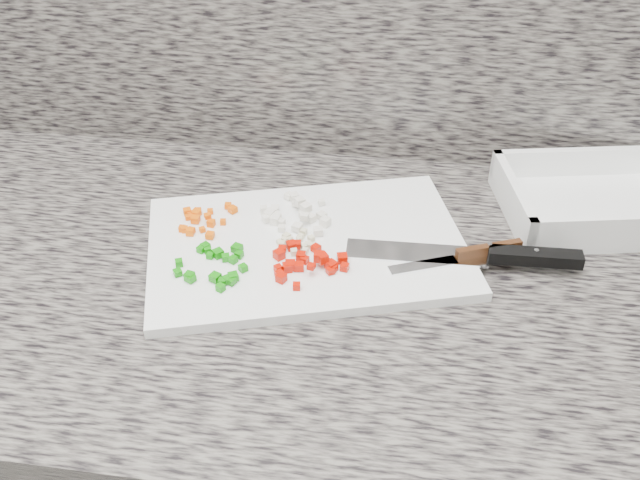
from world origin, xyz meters
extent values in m
cube|color=#6A645D|center=(0.00, 1.44, 0.88)|extent=(3.96, 0.64, 0.04)
cube|color=white|center=(0.05, 1.48, 0.91)|extent=(0.46, 0.37, 0.01)
cube|color=#F25C05|center=(-0.10, 1.47, 0.92)|extent=(0.01, 0.01, 0.01)
cube|color=#F25C05|center=(-0.11, 1.48, 0.92)|extent=(0.01, 0.01, 0.01)
cube|color=#F25C05|center=(-0.10, 1.50, 0.92)|extent=(0.01, 0.01, 0.01)
cube|color=#F25C05|center=(-0.08, 1.49, 0.92)|extent=(0.01, 0.01, 0.01)
cube|color=#F25C05|center=(-0.10, 1.51, 0.92)|extent=(0.01, 0.01, 0.01)
cube|color=#F25C05|center=(-0.09, 1.52, 0.92)|extent=(0.01, 0.01, 0.01)
cube|color=#F25C05|center=(-0.10, 1.51, 0.92)|extent=(0.01, 0.01, 0.01)
cube|color=#F25C05|center=(-0.07, 1.47, 0.92)|extent=(0.01, 0.01, 0.01)
cube|color=#F25C05|center=(-0.11, 1.51, 0.92)|extent=(0.01, 0.01, 0.01)
cube|color=#F25C05|center=(-0.10, 1.47, 0.92)|extent=(0.01, 0.01, 0.01)
cube|color=#F25C05|center=(-0.12, 1.52, 0.92)|extent=(0.01, 0.01, 0.01)
cube|color=#F25C05|center=(-0.11, 1.51, 0.92)|extent=(0.01, 0.01, 0.01)
cube|color=#F25C05|center=(-0.11, 1.48, 0.92)|extent=(0.01, 0.01, 0.01)
cube|color=#F25C05|center=(-0.11, 1.50, 0.92)|extent=(0.01, 0.01, 0.01)
cube|color=#F25C05|center=(-0.07, 1.54, 0.92)|extent=(0.01, 0.01, 0.01)
cube|color=#F25C05|center=(-0.06, 1.50, 0.92)|extent=(0.01, 0.01, 0.01)
cube|color=#F25C05|center=(-0.10, 1.52, 0.92)|extent=(0.01, 0.01, 0.01)
cube|color=#F25C05|center=(-0.08, 1.48, 0.92)|extent=(0.01, 0.01, 0.01)
cube|color=#F25C05|center=(-0.10, 1.52, 0.92)|extent=(0.01, 0.01, 0.01)
cube|color=#F25C05|center=(-0.10, 1.52, 0.92)|extent=(0.01, 0.01, 0.01)
cube|color=#F25C05|center=(-0.06, 1.53, 0.92)|extent=(0.01, 0.01, 0.01)
cube|color=#F25C05|center=(-0.06, 1.53, 0.92)|extent=(0.01, 0.01, 0.01)
cube|color=#F25C05|center=(-0.08, 1.50, 0.92)|extent=(0.01, 0.01, 0.01)
cube|color=white|center=(0.06, 1.53, 0.92)|extent=(0.02, 0.02, 0.01)
cube|color=white|center=(0.04, 1.51, 0.93)|extent=(0.01, 0.01, 0.01)
cube|color=white|center=(0.00, 1.52, 0.92)|extent=(0.01, 0.01, 0.01)
cube|color=white|center=(-0.01, 1.51, 0.92)|extent=(0.01, 0.01, 0.01)
cube|color=white|center=(0.00, 1.52, 0.92)|extent=(0.02, 0.02, 0.01)
cube|color=white|center=(0.01, 1.57, 0.92)|extent=(0.01, 0.01, 0.01)
cube|color=white|center=(0.00, 1.53, 0.92)|extent=(0.01, 0.01, 0.01)
cube|color=white|center=(0.07, 1.50, 0.92)|extent=(0.01, 0.01, 0.01)
cube|color=white|center=(0.05, 1.52, 0.92)|extent=(0.01, 0.01, 0.01)
cube|color=white|center=(0.00, 1.54, 0.92)|extent=(0.01, 0.01, 0.01)
cube|color=white|center=(0.03, 1.55, 0.93)|extent=(0.02, 0.02, 0.01)
cube|color=white|center=(0.01, 1.51, 0.92)|extent=(0.01, 0.01, 0.01)
cube|color=white|center=(0.07, 1.52, 0.92)|extent=(0.02, 0.02, 0.01)
cube|color=white|center=(0.04, 1.53, 0.93)|extent=(0.02, 0.02, 0.01)
cube|color=white|center=(0.02, 1.57, 0.92)|extent=(0.02, 0.02, 0.01)
cube|color=white|center=(0.02, 1.50, 0.92)|extent=(0.01, 0.01, 0.01)
cube|color=white|center=(0.07, 1.50, 0.92)|extent=(0.01, 0.01, 0.01)
cube|color=white|center=(0.04, 1.50, 0.92)|extent=(0.01, 0.01, 0.01)
cube|color=white|center=(0.01, 1.51, 0.92)|extent=(0.01, 0.01, 0.01)
cube|color=white|center=(0.01, 1.51, 0.92)|extent=(0.01, 0.01, 0.01)
cube|color=white|center=(0.06, 1.57, 0.92)|extent=(0.01, 0.01, 0.01)
cube|color=white|center=(-0.02, 1.54, 0.92)|extent=(0.01, 0.01, 0.01)
cube|color=white|center=(0.04, 1.53, 0.92)|extent=(0.02, 0.02, 0.01)
cube|color=white|center=(0.03, 1.56, 0.92)|extent=(0.01, 0.01, 0.01)
cube|color=#12810B|center=(-0.02, 1.43, 0.92)|extent=(0.01, 0.01, 0.01)
cube|color=#12810B|center=(-0.07, 1.44, 0.92)|extent=(0.01, 0.01, 0.01)
cube|color=#12810B|center=(-0.01, 1.41, 0.92)|extent=(0.01, 0.01, 0.01)
cube|color=#12810B|center=(-0.07, 1.38, 0.92)|extent=(0.01, 0.01, 0.01)
cube|color=#12810B|center=(-0.03, 1.38, 0.92)|extent=(0.01, 0.01, 0.01)
cube|color=#12810B|center=(-0.04, 1.39, 0.92)|extent=(0.02, 0.02, 0.01)
cube|color=#12810B|center=(-0.02, 1.38, 0.92)|extent=(0.01, 0.01, 0.01)
cube|color=#12810B|center=(-0.03, 1.37, 0.92)|extent=(0.01, 0.01, 0.01)
cube|color=#12810B|center=(-0.03, 1.44, 0.92)|extent=(0.01, 0.01, 0.01)
cube|color=#12810B|center=(-0.05, 1.43, 0.92)|extent=(0.02, 0.02, 0.01)
cube|color=#12810B|center=(-0.03, 1.38, 0.92)|extent=(0.01, 0.01, 0.01)
cube|color=#12810B|center=(-0.03, 1.42, 0.92)|extent=(0.01, 0.01, 0.01)
cube|color=#12810B|center=(-0.09, 1.39, 0.92)|extent=(0.01, 0.01, 0.01)
cube|color=#12810B|center=(-0.02, 1.39, 0.92)|extent=(0.02, 0.02, 0.01)
cube|color=#12810B|center=(-0.07, 1.38, 0.92)|extent=(0.01, 0.01, 0.01)
cube|color=#12810B|center=(-0.07, 1.44, 0.92)|extent=(0.01, 0.01, 0.01)
cube|color=#12810B|center=(-0.07, 1.44, 0.92)|extent=(0.01, 0.01, 0.01)
cube|color=#12810B|center=(-0.09, 1.41, 0.92)|extent=(0.01, 0.01, 0.01)
cube|color=#12810B|center=(-0.04, 1.43, 0.92)|extent=(0.01, 0.01, 0.01)
cube|color=#12810B|center=(-0.06, 1.43, 0.92)|extent=(0.01, 0.01, 0.01)
cube|color=#C21202|center=(0.04, 1.40, 0.92)|extent=(0.01, 0.01, 0.01)
cube|color=#C21202|center=(0.05, 1.42, 0.92)|extent=(0.01, 0.01, 0.01)
cube|color=#C21202|center=(0.06, 1.44, 0.92)|extent=(0.01, 0.01, 0.01)
cube|color=#C21202|center=(0.09, 1.43, 0.92)|extent=(0.01, 0.01, 0.01)
cube|color=#C21202|center=(0.04, 1.46, 0.92)|extent=(0.01, 0.01, 0.01)
cube|color=#C21202|center=(0.06, 1.39, 0.92)|extent=(0.01, 0.01, 0.01)
cube|color=#C21202|center=(0.03, 1.40, 0.92)|extent=(0.01, 0.01, 0.01)
cube|color=#C21202|center=(0.11, 1.43, 0.92)|extent=(0.01, 0.01, 0.01)
cube|color=#C21202|center=(0.05, 1.42, 0.92)|extent=(0.01, 0.01, 0.01)
cube|color=#C21202|center=(0.04, 1.42, 0.92)|extent=(0.01, 0.01, 0.01)
cube|color=#C21202|center=(0.07, 1.41, 0.93)|extent=(0.01, 0.01, 0.01)
cube|color=#C21202|center=(0.04, 1.42, 0.92)|extent=(0.01, 0.01, 0.01)
cube|color=#C21202|center=(0.05, 1.44, 0.92)|extent=(0.01, 0.01, 0.01)
cube|color=#C21202|center=(0.09, 1.42, 0.92)|extent=(0.01, 0.01, 0.01)
cube|color=#C21202|center=(0.08, 1.43, 0.93)|extent=(0.02, 0.02, 0.01)
cube|color=#C21202|center=(0.07, 1.46, 0.92)|extent=(0.01, 0.01, 0.01)
cube|color=#C21202|center=(0.03, 1.41, 0.92)|extent=(0.01, 0.01, 0.01)
cube|color=#C21202|center=(0.04, 1.46, 0.92)|extent=(0.01, 0.01, 0.01)
cube|color=#C21202|center=(0.02, 1.44, 0.92)|extent=(0.02, 0.02, 0.01)
cube|color=#C21202|center=(0.09, 1.43, 0.92)|extent=(0.02, 0.02, 0.01)
cube|color=#C21202|center=(0.10, 1.44, 0.92)|extent=(0.01, 0.01, 0.01)
cube|color=#C21202|center=(0.09, 1.43, 0.92)|extent=(0.01, 0.01, 0.01)
cube|color=#C21202|center=(0.03, 1.45, 0.92)|extent=(0.01, 0.01, 0.01)
cube|color=#C21202|center=(0.08, 1.43, 0.93)|extent=(0.01, 0.01, 0.01)
cube|color=beige|center=(0.03, 1.47, 0.92)|extent=(0.01, 0.01, 0.01)
cube|color=beige|center=(0.05, 1.49, 0.92)|extent=(0.01, 0.01, 0.01)
cube|color=beige|center=(0.03, 1.48, 0.92)|extent=(0.01, 0.01, 0.01)
cube|color=beige|center=(0.06, 1.47, 0.92)|extent=(0.01, 0.01, 0.01)
cube|color=beige|center=(0.06, 1.47, 0.92)|extent=(0.01, 0.01, 0.01)
cube|color=beige|center=(0.02, 1.47, 0.92)|extent=(0.01, 0.01, 0.01)
cube|color=beige|center=(0.05, 1.46, 0.92)|extent=(0.01, 0.01, 0.01)
cube|color=beige|center=(0.06, 1.48, 0.92)|extent=(0.01, 0.01, 0.01)
cube|color=beige|center=(0.04, 1.45, 0.92)|extent=(0.01, 0.01, 0.01)
cube|color=beige|center=(0.04, 1.48, 0.92)|extent=(0.01, 0.01, 0.01)
cube|color=beige|center=(0.03, 1.48, 0.92)|extent=(0.01, 0.01, 0.01)
cube|color=beige|center=(0.04, 1.48, 0.92)|extent=(0.01, 0.01, 0.01)
cube|color=beige|center=(0.03, 1.48, 0.92)|extent=(0.01, 0.01, 0.01)
cube|color=beige|center=(0.05, 1.45, 0.92)|extent=(0.01, 0.01, 0.01)
cube|color=beige|center=(0.02, 1.46, 0.92)|extent=(0.01, 0.01, 0.01)
cube|color=white|center=(0.19, 1.47, 0.91)|extent=(0.18, 0.05, 0.00)
cube|color=black|center=(0.34, 1.48, 0.92)|extent=(0.11, 0.03, 0.02)
cylinder|color=white|center=(0.34, 1.48, 0.93)|extent=(0.01, 0.01, 0.00)
cube|color=white|center=(0.20, 1.45, 0.91)|extent=(0.09, 0.05, 0.00)
cube|color=#422510|center=(0.28, 1.48, 0.92)|extent=(0.08, 0.04, 0.02)
cylinder|color=white|center=(0.28, 1.48, 0.93)|extent=(0.01, 0.01, 0.00)
cube|color=white|center=(0.43, 1.62, 0.91)|extent=(0.29, 0.23, 0.01)
cube|color=white|center=(0.42, 1.70, 0.93)|extent=(0.25, 0.06, 0.04)
cube|color=white|center=(0.45, 1.54, 0.93)|extent=(0.25, 0.06, 0.04)
cube|color=white|center=(0.32, 1.60, 0.93)|extent=(0.05, 0.18, 0.04)
camera|label=1|loc=(0.18, 0.76, 1.45)|focal=40.00mm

